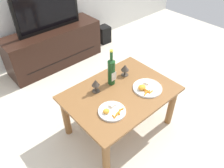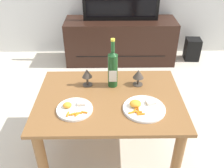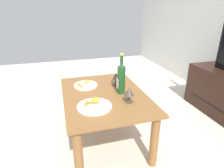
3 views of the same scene
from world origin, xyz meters
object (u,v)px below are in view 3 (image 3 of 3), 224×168
goblet_right (129,93)px  dinner_plate_right (95,105)px  dining_table (104,103)px  wine_bottle (121,78)px  goblet_left (116,77)px  dinner_plate_left (86,85)px

goblet_right → dinner_plate_right: 0.31m
dining_table → wine_bottle: 0.30m
goblet_right → goblet_left: bearing=180.0°
dinner_plate_left → goblet_right: bearing=33.6°
dinner_plate_right → goblet_right: bearing=90.9°
wine_bottle → dinner_plate_left: wine_bottle is taller
wine_bottle → dinner_plate_right: bearing=-56.0°
dinner_plate_right → dinner_plate_left: bearing=-179.8°
wine_bottle → goblet_right: bearing=2.0°
goblet_left → dinner_plate_right: goblet_left is taller
dinner_plate_right → wine_bottle: bearing=124.0°
dining_table → wine_bottle: wine_bottle is taller
goblet_left → goblet_right: (0.38, -0.00, -0.01)m
goblet_left → goblet_right: goblet_left is taller
goblet_left → dinner_plate_left: size_ratio=0.57×
wine_bottle → goblet_left: wine_bottle is taller
wine_bottle → dinner_plate_right: (0.20, -0.29, -0.14)m
dining_table → dinner_plate_right: 0.28m
dining_table → goblet_right: (0.22, 0.17, 0.18)m
dining_table → goblet_right: goblet_right is taller
dining_table → goblet_left: goblet_left is taller
dining_table → goblet_left: bearing=134.8°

